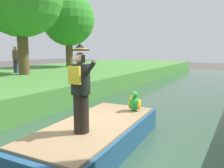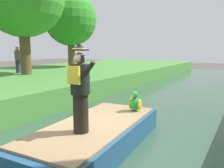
{
  "view_description": "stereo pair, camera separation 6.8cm",
  "coord_description": "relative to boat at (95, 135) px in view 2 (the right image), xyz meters",
  "views": [
    {
      "loc": [
        2.99,
        -4.13,
        2.45
      ],
      "look_at": [
        0.22,
        0.54,
        1.61
      ],
      "focal_mm": 36.38,
      "sensor_mm": 36.0,
      "label": 1
    },
    {
      "loc": [
        3.05,
        -4.09,
        2.45
      ],
      "look_at": [
        0.22,
        0.54,
        1.61
      ],
      "focal_mm": 36.38,
      "sensor_mm": 36.0,
      "label": 2
    }
  ],
  "objects": [
    {
      "name": "ground_plane",
      "position": [
        0.0,
        -0.11,
        -0.4
      ],
      "size": [
        80.0,
        80.0,
        0.0
      ],
      "primitive_type": "plane",
      "color": "#4C4742"
    },
    {
      "name": "person_pirate",
      "position": [
        0.1,
        -0.63,
        1.23
      ],
      "size": [
        0.61,
        0.42,
        1.85
      ],
      "rotation": [
        0.0,
        0.0,
        -0.0
      ],
      "color": "black",
      "rests_on": "boat"
    },
    {
      "name": "person_bystander",
      "position": [
        -9.13,
        4.67,
        1.41
      ],
      "size": [
        0.34,
        0.34,
        1.6
      ],
      "color": "#33384C",
      "rests_on": "grass_bank_near"
    },
    {
      "name": "boat",
      "position": [
        0.0,
        0.0,
        0.0
      ],
      "size": [
        2.11,
        4.32,
        0.61
      ],
      "color": "#23517A",
      "rests_on": "canal_water"
    },
    {
      "name": "canal_water",
      "position": [
        0.0,
        -0.11,
        -0.35
      ],
      "size": [
        5.87,
        48.0,
        0.1
      ],
      "primitive_type": "cube",
      "color": "#33513D",
      "rests_on": "ground"
    },
    {
      "name": "tree_tall",
      "position": [
        -9.71,
        10.24,
        4.41
      ],
      "size": [
        4.25,
        4.25,
        5.96
      ],
      "color": "brown",
      "rests_on": "grass_bank_near"
    },
    {
      "name": "parrot_plush",
      "position": [
        0.35,
        1.47,
        0.55
      ],
      "size": [
        0.36,
        0.34,
        0.57
      ],
      "color": "green",
      "rests_on": "boat"
    }
  ]
}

